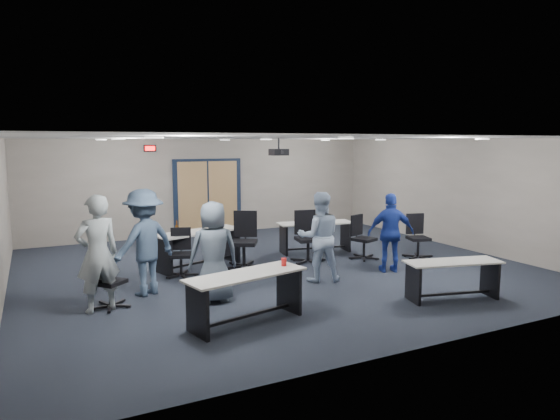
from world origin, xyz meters
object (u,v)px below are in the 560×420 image
person_back (144,242)px  person_lightblue (319,237)px  table_back_left (199,242)px  chair_back_c (308,237)px  person_gray (97,254)px  chair_back_d (364,237)px  person_plaid (213,252)px  table_front_left (247,289)px  chair_back_a (181,253)px  person_navy (391,233)px  table_front_right (453,273)px  chair_loose_right (418,237)px  table_back_right (315,232)px  chair_loose_left (110,280)px  chair_back_b (244,240)px

person_back → person_lightblue: bearing=145.0°
table_back_left → person_back: (-1.39, -1.40, 0.38)m
chair_back_c → person_gray: 4.68m
chair_back_d → person_plaid: size_ratio=0.59×
table_front_left → chair_back_a: (-0.18, 2.90, -0.04)m
person_navy → table_front_right: bearing=106.1°
table_front_left → table_back_left: 3.47m
chair_back_c → chair_loose_right: chair_back_c is taller
table_back_right → person_back: size_ratio=1.01×
table_back_left → person_lightblue: (1.73, -2.00, 0.31)m
table_front_left → person_navy: person_navy is taller
table_back_left → person_lightblue: person_lightblue is taller
person_back → person_plaid: bearing=111.6°
chair_back_a → chair_loose_left: size_ratio=1.03×
person_lightblue → chair_back_a: bearing=-12.3°
chair_loose_left → person_gray: (-0.17, -0.10, 0.46)m
chair_back_a → chair_back_d: 4.10m
chair_loose_left → person_plaid: bearing=-56.4°
chair_back_d → person_back: bearing=165.5°
chair_back_c → person_plaid: (-2.72, -1.66, 0.27)m
person_plaid → table_back_right: bearing=-138.5°
chair_back_d → chair_loose_right: size_ratio=0.99×
chair_loose_right → person_plaid: size_ratio=0.60×
table_front_right → person_plaid: (-3.61, 1.65, 0.39)m
person_back → table_back_right: bearing=176.0°
chair_loose_right → table_back_right: bearing=154.4°
chair_back_d → person_plaid: 4.25m
chair_back_c → chair_loose_left: size_ratio=1.23×
table_front_right → chair_loose_left: (-5.19, 2.07, 0.01)m
person_gray → table_front_right: bearing=147.4°
table_back_left → person_back: 2.01m
chair_loose_right → person_plaid: bearing=-153.6°
chair_loose_right → chair_back_a: bearing=-172.7°
table_front_right → person_back: (-4.55, 2.55, 0.47)m
chair_back_d → person_gray: 5.87m
table_front_left → chair_back_a: size_ratio=2.02×
table_back_right → chair_loose_right: chair_loose_right is taller
chair_loose_right → person_gray: person_gray is taller
person_plaid → chair_back_a: bearing=-82.4°
table_front_left → chair_back_a: chair_back_a is taller
person_navy → chair_loose_right: bearing=-131.0°
table_front_left → person_plaid: person_plaid is taller
table_front_left → chair_loose_left: 2.30m
chair_back_d → person_navy: person_navy is taller
table_back_left → chair_loose_right: (4.70, -1.40, -0.04)m
chair_back_b → person_lightblue: size_ratio=0.69×
chair_back_b → chair_loose_right: bearing=17.2°
person_back → chair_loose_left: bearing=12.0°
table_front_right → chair_loose_right: chair_loose_right is taller
table_front_right → person_back: size_ratio=0.92×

